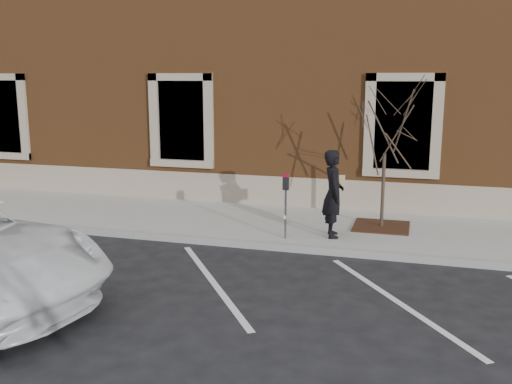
% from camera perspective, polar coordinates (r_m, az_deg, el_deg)
% --- Properties ---
extents(ground, '(120.00, 120.00, 0.00)m').
position_cam_1_polar(ground, '(12.35, -0.78, -5.54)').
color(ground, '#28282B').
rests_on(ground, ground).
extents(sidewalk_near, '(40.00, 3.50, 0.15)m').
position_cam_1_polar(sidewalk_near, '(13.95, 1.31, -3.22)').
color(sidewalk_near, beige).
rests_on(sidewalk_near, ground).
extents(curb_near, '(40.00, 0.12, 0.15)m').
position_cam_1_polar(curb_near, '(12.28, -0.84, -5.28)').
color(curb_near, '#9E9E99').
rests_on(curb_near, ground).
extents(parking_stripes, '(28.00, 4.40, 0.01)m').
position_cam_1_polar(parking_stripes, '(10.37, -4.35, -8.94)').
color(parking_stripes, silver).
rests_on(parking_stripes, ground).
extents(building_civic, '(40.00, 8.62, 8.00)m').
position_cam_1_polar(building_civic, '(19.35, 6.02, 12.55)').
color(building_civic, brown).
rests_on(building_civic, ground).
extents(man, '(0.63, 0.80, 1.92)m').
position_cam_1_polar(man, '(12.51, 7.73, -0.17)').
color(man, black).
rests_on(man, sidewalk_near).
extents(parking_meter, '(0.13, 0.10, 1.43)m').
position_cam_1_polar(parking_meter, '(12.24, 2.99, -0.19)').
color(parking_meter, '#595B60').
rests_on(parking_meter, sidewalk_near).
extents(tree_grate, '(1.28, 1.28, 0.03)m').
position_cam_1_polar(tree_grate, '(13.70, 12.42, -3.37)').
color(tree_grate, '#442216').
rests_on(tree_grate, sidewalk_near).
extents(sapling, '(1.90, 1.90, 3.17)m').
position_cam_1_polar(sapling, '(13.32, 12.83, 5.81)').
color(sapling, '#423428').
rests_on(sapling, sidewalk_near).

